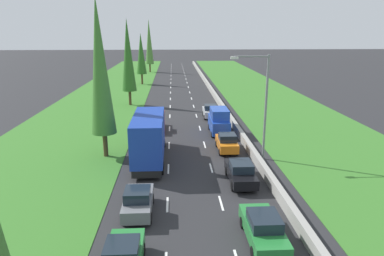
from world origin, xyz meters
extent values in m
plane|color=#28282B|center=(0.00, 60.00, 0.00)|extent=(300.00, 300.00, 0.00)
cube|color=#387528|center=(-12.65, 60.00, 0.02)|extent=(14.00, 140.00, 0.04)
cube|color=#387528|center=(14.35, 60.00, 0.02)|extent=(14.00, 140.00, 0.04)
cube|color=#9E9B93|center=(5.70, 60.00, 0.42)|extent=(0.44, 120.00, 0.85)
cube|color=white|center=(-1.75, 21.00, 0.01)|extent=(0.14, 2.00, 0.01)
cube|color=white|center=(-1.75, 27.00, 0.01)|extent=(0.14, 2.00, 0.01)
cube|color=white|center=(-1.75, 33.00, 0.01)|extent=(0.14, 2.00, 0.01)
cube|color=white|center=(-1.75, 39.00, 0.01)|extent=(0.14, 2.00, 0.01)
cube|color=white|center=(-1.75, 45.00, 0.01)|extent=(0.14, 2.00, 0.01)
cube|color=white|center=(-1.75, 51.00, 0.01)|extent=(0.14, 2.00, 0.01)
cube|color=white|center=(-1.75, 57.00, 0.01)|extent=(0.14, 2.00, 0.01)
cube|color=white|center=(-1.75, 63.00, 0.01)|extent=(0.14, 2.00, 0.01)
cube|color=white|center=(-1.75, 69.00, 0.01)|extent=(0.14, 2.00, 0.01)
cube|color=white|center=(-1.75, 75.00, 0.01)|extent=(0.14, 2.00, 0.01)
cube|color=white|center=(-1.75, 81.00, 0.01)|extent=(0.14, 2.00, 0.01)
cube|color=white|center=(-1.75, 87.00, 0.01)|extent=(0.14, 2.00, 0.01)
cube|color=white|center=(-1.75, 93.00, 0.01)|extent=(0.14, 2.00, 0.01)
cube|color=white|center=(-1.75, 99.00, 0.01)|extent=(0.14, 2.00, 0.01)
cube|color=white|center=(-1.75, 105.00, 0.01)|extent=(0.14, 2.00, 0.01)
cube|color=white|center=(-1.75, 111.00, 0.01)|extent=(0.14, 2.00, 0.01)
cube|color=white|center=(-1.75, 117.00, 0.01)|extent=(0.14, 2.00, 0.01)
cube|color=white|center=(1.75, 21.00, 0.01)|extent=(0.14, 2.00, 0.01)
cube|color=white|center=(1.75, 27.00, 0.01)|extent=(0.14, 2.00, 0.01)
cube|color=white|center=(1.75, 33.00, 0.01)|extent=(0.14, 2.00, 0.01)
cube|color=white|center=(1.75, 39.00, 0.01)|extent=(0.14, 2.00, 0.01)
cube|color=white|center=(1.75, 45.00, 0.01)|extent=(0.14, 2.00, 0.01)
cube|color=white|center=(1.75, 51.00, 0.01)|extent=(0.14, 2.00, 0.01)
cube|color=white|center=(1.75, 57.00, 0.01)|extent=(0.14, 2.00, 0.01)
cube|color=white|center=(1.75, 63.00, 0.01)|extent=(0.14, 2.00, 0.01)
cube|color=white|center=(1.75, 69.00, 0.01)|extent=(0.14, 2.00, 0.01)
cube|color=white|center=(1.75, 75.00, 0.01)|extent=(0.14, 2.00, 0.01)
cube|color=white|center=(1.75, 81.00, 0.01)|extent=(0.14, 2.00, 0.01)
cube|color=white|center=(1.75, 87.00, 0.01)|extent=(0.14, 2.00, 0.01)
cube|color=white|center=(1.75, 93.00, 0.01)|extent=(0.14, 2.00, 0.01)
cube|color=white|center=(1.75, 99.00, 0.01)|extent=(0.14, 2.00, 0.01)
cube|color=white|center=(1.75, 105.00, 0.01)|extent=(0.14, 2.00, 0.01)
cube|color=white|center=(1.75, 111.00, 0.01)|extent=(0.14, 2.00, 0.01)
cube|color=white|center=(1.75, 117.00, 0.01)|extent=(0.14, 2.00, 0.01)
cube|color=#237A33|center=(3.38, 16.67, 0.68)|extent=(1.76, 4.50, 0.72)
cube|color=#19232D|center=(3.38, 16.52, 1.34)|extent=(1.56, 1.90, 0.60)
cylinder|color=black|center=(2.58, 18.06, 0.32)|extent=(0.22, 0.64, 0.64)
cylinder|color=black|center=(4.18, 18.06, 0.32)|extent=(0.22, 0.64, 0.64)
cylinder|color=black|center=(2.58, 15.27, 0.32)|extent=(0.22, 0.64, 0.64)
cylinder|color=black|center=(4.18, 15.27, 0.32)|extent=(0.22, 0.64, 0.64)
cube|color=#19232D|center=(-3.67, 14.32, 1.40)|extent=(1.52, 1.60, 0.64)
cylinder|color=black|center=(-4.43, 15.83, 0.32)|extent=(0.22, 0.64, 0.64)
cylinder|color=black|center=(-2.91, 15.83, 0.32)|extent=(0.22, 0.64, 0.64)
cube|color=black|center=(3.61, 24.18, 0.68)|extent=(1.76, 4.50, 0.72)
cube|color=#19232D|center=(3.61, 24.03, 1.34)|extent=(1.56, 1.90, 0.60)
cylinder|color=black|center=(2.81, 25.57, 0.32)|extent=(0.22, 0.64, 0.64)
cylinder|color=black|center=(4.41, 25.57, 0.32)|extent=(0.22, 0.64, 0.64)
cylinder|color=black|center=(2.81, 22.78, 0.32)|extent=(0.22, 0.64, 0.64)
cylinder|color=black|center=(4.41, 22.78, 0.32)|extent=(0.22, 0.64, 0.64)
cube|color=slate|center=(-3.50, 20.03, 0.70)|extent=(1.68, 3.90, 0.76)
cube|color=#19232D|center=(-3.50, 19.73, 1.40)|extent=(1.52, 1.60, 0.64)
cylinder|color=black|center=(-4.26, 21.24, 0.32)|extent=(0.22, 0.64, 0.64)
cylinder|color=black|center=(-2.74, 21.24, 0.32)|extent=(0.22, 0.64, 0.64)
cylinder|color=black|center=(-4.26, 18.82, 0.32)|extent=(0.22, 0.64, 0.64)
cylinder|color=black|center=(-2.74, 18.82, 0.32)|extent=(0.22, 0.64, 0.64)
cube|color=black|center=(-3.34, 29.19, 0.60)|extent=(2.20, 9.40, 0.56)
cube|color=maroon|center=(-3.34, 32.79, 2.13)|extent=(2.40, 2.20, 2.50)
cube|color=#19389E|center=(-3.34, 28.09, 2.53)|extent=(2.44, 7.20, 3.30)
cylinder|color=black|center=(-4.46, 32.49, 0.32)|extent=(0.22, 0.64, 0.64)
cylinder|color=black|center=(-2.22, 32.49, 0.32)|extent=(0.22, 0.64, 0.64)
cylinder|color=black|center=(-4.46, 27.01, 0.32)|extent=(0.22, 0.64, 0.64)
cylinder|color=black|center=(-2.22, 27.01, 0.32)|extent=(0.22, 0.64, 0.64)
cylinder|color=black|center=(-4.46, 25.93, 0.32)|extent=(0.22, 0.64, 0.64)
cylinder|color=black|center=(-2.22, 25.93, 0.32)|extent=(0.22, 0.64, 0.64)
cube|color=orange|center=(3.64, 31.14, 0.70)|extent=(1.68, 3.90, 0.76)
cube|color=#19232D|center=(3.64, 30.84, 1.40)|extent=(1.52, 1.60, 0.64)
cylinder|color=black|center=(2.88, 32.35, 0.32)|extent=(0.22, 0.64, 0.64)
cylinder|color=black|center=(4.40, 32.35, 0.32)|extent=(0.22, 0.64, 0.64)
cylinder|color=black|center=(2.88, 29.93, 0.32)|extent=(0.22, 0.64, 0.64)
cylinder|color=black|center=(4.40, 29.93, 0.32)|extent=(0.22, 0.64, 0.64)
cube|color=#1E47B7|center=(3.65, 36.91, 1.02)|extent=(1.90, 4.90, 1.40)
cube|color=#1E47B7|center=(3.65, 36.61, 2.27)|extent=(1.80, 3.10, 1.10)
cylinder|color=black|center=(2.78, 38.43, 0.32)|extent=(0.22, 0.64, 0.64)
cylinder|color=black|center=(4.52, 38.43, 0.32)|extent=(0.22, 0.64, 0.64)
cylinder|color=black|center=(2.78, 35.39, 0.32)|extent=(0.22, 0.64, 0.64)
cylinder|color=black|center=(4.52, 35.39, 0.32)|extent=(0.22, 0.64, 0.64)
cube|color=silver|center=(3.46, 44.10, 0.70)|extent=(1.68, 3.90, 0.76)
cube|color=#19232D|center=(3.46, 43.80, 1.40)|extent=(1.52, 1.60, 0.64)
cylinder|color=black|center=(2.70, 45.31, 0.32)|extent=(0.22, 0.64, 0.64)
cylinder|color=black|center=(4.22, 45.31, 0.32)|extent=(0.22, 0.64, 0.64)
cylinder|color=black|center=(2.70, 42.89, 0.32)|extent=(0.22, 0.64, 0.64)
cylinder|color=black|center=(4.22, 42.89, 0.32)|extent=(0.22, 0.64, 0.64)
cube|color=red|center=(-3.31, 38.65, 0.68)|extent=(1.76, 4.50, 0.72)
cube|color=#19232D|center=(-3.31, 38.50, 1.34)|extent=(1.56, 1.90, 0.60)
cylinder|color=black|center=(-4.11, 40.04, 0.32)|extent=(0.22, 0.64, 0.64)
cylinder|color=black|center=(-2.51, 40.04, 0.32)|extent=(0.22, 0.64, 0.64)
cylinder|color=black|center=(-4.11, 37.25, 0.32)|extent=(0.22, 0.64, 0.64)
cylinder|color=black|center=(-2.51, 37.25, 0.32)|extent=(0.22, 0.64, 0.64)
cylinder|color=#4C3823|center=(-7.35, 30.25, 1.10)|extent=(0.41, 0.41, 2.20)
cone|color=#3D752D|center=(-7.35, 30.25, 7.95)|extent=(2.14, 2.14, 11.49)
cylinder|color=#4C3823|center=(-7.77, 52.42, 1.10)|extent=(0.40, 0.40, 2.20)
cone|color=#2D6623|center=(-7.77, 52.42, 7.41)|extent=(2.12, 2.12, 10.42)
cylinder|color=#4C3823|center=(-7.72, 73.44, 1.10)|extent=(0.39, 0.39, 2.20)
cone|color=#2D6623|center=(-7.72, 73.44, 6.31)|extent=(2.06, 2.06, 8.23)
cylinder|color=#4C3823|center=(-7.43, 95.46, 1.10)|extent=(0.41, 0.41, 2.20)
cone|color=#4C7F38|center=(-7.43, 95.46, 7.97)|extent=(2.14, 2.14, 11.53)
cylinder|color=gray|center=(6.51, 28.84, 4.50)|extent=(0.20, 0.20, 9.00)
cylinder|color=gray|center=(5.11, 28.84, 8.85)|extent=(2.80, 0.12, 0.12)
cube|color=silver|center=(3.71, 28.84, 8.75)|extent=(0.60, 0.28, 0.20)
camera|label=1|loc=(-1.27, 0.78, 10.86)|focal=32.31mm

